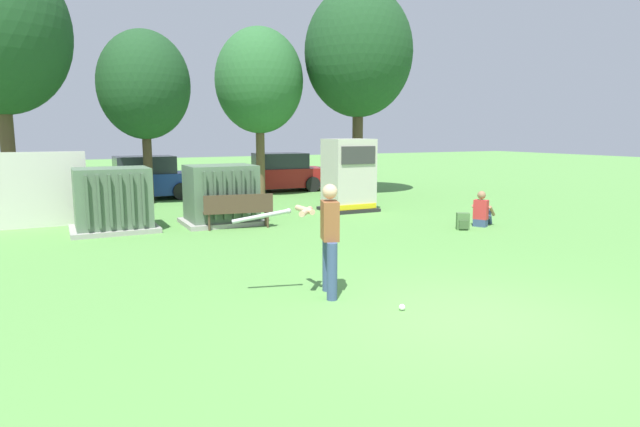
# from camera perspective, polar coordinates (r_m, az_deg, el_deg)

# --- Properties ---
(ground_plane) EXTENTS (96.00, 96.00, 0.00)m
(ground_plane) POSITION_cam_1_polar(r_m,az_deg,el_deg) (7.71, 15.18, -10.69)
(ground_plane) COLOR #5B9947
(transformer_west) EXTENTS (2.10, 1.70, 1.62)m
(transformer_west) POSITION_cam_1_polar(r_m,az_deg,el_deg) (14.60, -21.21, 1.30)
(transformer_west) COLOR #9E9B93
(transformer_west) RESTS_ON ground
(transformer_mid_west) EXTENTS (2.10, 1.70, 1.62)m
(transformer_mid_west) POSITION_cam_1_polar(r_m,az_deg,el_deg) (14.97, -10.50, 1.91)
(transformer_mid_west) COLOR #9E9B93
(transformer_mid_west) RESTS_ON ground
(generator_enclosure) EXTENTS (1.60, 1.40, 2.30)m
(generator_enclosure) POSITION_cam_1_polar(r_m,az_deg,el_deg) (17.17, 3.06, 4.07)
(generator_enclosure) COLOR #262626
(generator_enclosure) RESTS_ON ground
(park_bench) EXTENTS (1.84, 0.67, 0.92)m
(park_bench) POSITION_cam_1_polar(r_m,az_deg,el_deg) (14.12, -8.70, 0.52)
(park_bench) COLOR #4C3828
(park_bench) RESTS_ON ground
(batter) EXTENTS (1.59, 0.82, 1.74)m
(batter) POSITION_cam_1_polar(r_m,az_deg,el_deg) (8.19, 0.65, -2.17)
(batter) COLOR #384C75
(batter) RESTS_ON ground
(sports_ball) EXTENTS (0.09, 0.09, 0.09)m
(sports_ball) POSITION_cam_1_polar(r_m,az_deg,el_deg) (7.82, 8.73, -9.85)
(sports_ball) COLOR white
(sports_ball) RESTS_ON ground
(seated_spectator) EXTENTS (0.79, 0.67, 0.96)m
(seated_spectator) POSITION_cam_1_polar(r_m,az_deg,el_deg) (15.06, 16.87, 0.14)
(seated_spectator) COLOR #384C75
(seated_spectator) RESTS_ON ground
(backpack) EXTENTS (0.38, 0.36, 0.44)m
(backpack) POSITION_cam_1_polar(r_m,az_deg,el_deg) (14.36, 14.98, -0.84)
(backpack) COLOR #4C723F
(backpack) RESTS_ON ground
(tree_center_left) EXTENTS (3.12, 3.12, 5.97)m
(tree_center_left) POSITION_cam_1_polar(r_m,az_deg,el_deg) (19.83, -18.24, 12.84)
(tree_center_left) COLOR #4C3828
(tree_center_left) RESTS_ON ground
(tree_center_right) EXTENTS (3.40, 3.40, 6.49)m
(tree_center_right) POSITION_cam_1_polar(r_m,az_deg,el_deg) (21.38, -6.50, 13.84)
(tree_center_right) COLOR brown
(tree_center_right) RESTS_ON ground
(tree_right) EXTENTS (4.28, 4.28, 8.18)m
(tree_right) POSITION_cam_1_polar(r_m,az_deg,el_deg) (22.14, 4.12, 16.70)
(tree_right) COLOR #4C3828
(tree_right) RESTS_ON ground
(parked_car_left_of_center) EXTENTS (4.22, 1.96, 1.62)m
(parked_car_left_of_center) POSITION_cam_1_polar(r_m,az_deg,el_deg) (21.17, -18.44, 3.47)
(parked_car_left_of_center) COLOR navy
(parked_car_left_of_center) RESTS_ON ground
(parked_car_right_of_center) EXTENTS (4.29, 2.11, 1.62)m
(parked_car_right_of_center) POSITION_cam_1_polar(r_m,az_deg,el_deg) (23.00, -4.53, 4.27)
(parked_car_right_of_center) COLOR maroon
(parked_car_right_of_center) RESTS_ON ground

